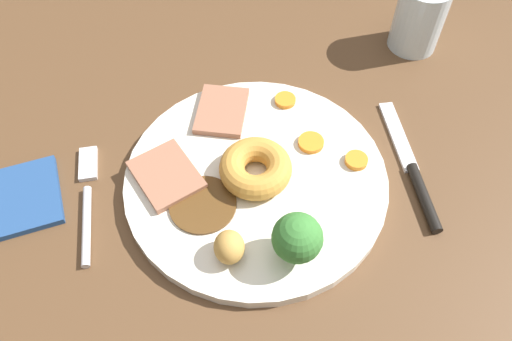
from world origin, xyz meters
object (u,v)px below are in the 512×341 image
meat_slice_main (166,173)px  folded_napkin (8,203)px  roast_potato_left (229,247)px  broccoli_floret (296,238)px  knife (414,173)px  meat_slice_under (222,111)px  carrot_coin_side (285,100)px  dinner_plate (256,179)px  fork (87,199)px  yorkshire_pudding (256,168)px  water_glass (419,17)px  carrot_coin_front (356,160)px  carrot_coin_back (311,143)px

meat_slice_main → folded_napkin: size_ratio=0.69×
roast_potato_left → broccoli_floret: (6.28, -0.97, 1.84)cm
meat_slice_main → knife: size_ratio=0.41×
meat_slice_under → folded_napkin: (-24.34, -8.56, -1.40)cm
broccoli_floret → meat_slice_main: bearing=136.4°
carrot_coin_side → knife: size_ratio=0.14×
dinner_plate → fork: size_ratio=1.90×
meat_slice_under → broccoli_floret: bearing=-75.7°
meat_slice_main → fork: 9.00cm
broccoli_floret → knife: size_ratio=0.32×
dinner_plate → broccoli_floret: bearing=-76.9°
yorkshire_pudding → broccoli_floret: broccoli_floret is taller
water_glass → folded_napkin: water_glass is taller
meat_slice_main → folded_napkin: bearing=-178.9°
dinner_plate → folded_napkin: 27.06cm
broccoli_floret → roast_potato_left: bearing=171.2°
carrot_coin_front → carrot_coin_back: 5.53cm
meat_slice_under → knife: 23.43cm
meat_slice_main → knife: 27.66cm
meat_slice_main → carrot_coin_front: bearing=-3.6°
dinner_plate → broccoli_floret: 10.99cm
yorkshire_pudding → folded_napkin: size_ratio=0.72×
dinner_plate → knife: 17.81cm
carrot_coin_side → folded_napkin: (-32.21, -9.23, -1.29)cm
dinner_plate → water_glass: water_glass is taller
broccoli_floret → knife: (15.42, 8.28, -4.33)cm
carrot_coin_side → fork: bearing=-157.2°
meat_slice_under → carrot_coin_side: size_ratio=2.93×
yorkshire_pudding → water_glass: (24.73, 19.70, 1.76)cm
roast_potato_left → fork: bearing=147.2°
meat_slice_under → roast_potato_left: 18.77cm
roast_potato_left → carrot_coin_side: size_ratio=1.35×
fork → meat_slice_main: bearing=-84.3°
folded_napkin → fork: bearing=-5.0°
folded_napkin → roast_potato_left: bearing=-23.7°
carrot_coin_side → broccoli_floret: bearing=-98.0°
roast_potato_left → carrot_coin_front: bearing=30.8°
water_glass → broccoli_floret: bearing=-127.0°
meat_slice_main → broccoli_floret: broccoli_floret is taller
carrot_coin_front → carrot_coin_side: bearing=121.2°
meat_slice_under → carrot_coin_side: (7.87, 0.66, -0.11)cm
roast_potato_left → carrot_coin_side: roast_potato_left is taller
dinner_plate → folded_napkin: (-27.03, 1.16, -0.30)cm
dinner_plate → meat_slice_under: (-2.70, 9.73, 1.10)cm
fork → folded_napkin: fork is taller
knife → water_glass: size_ratio=2.03×
yorkshire_pudding → water_glass: size_ratio=0.87×
fork → folded_napkin: 8.53cm
carrot_coin_front → broccoli_floret: broccoli_floret is taller
broccoli_floret → knife: bearing=28.2°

